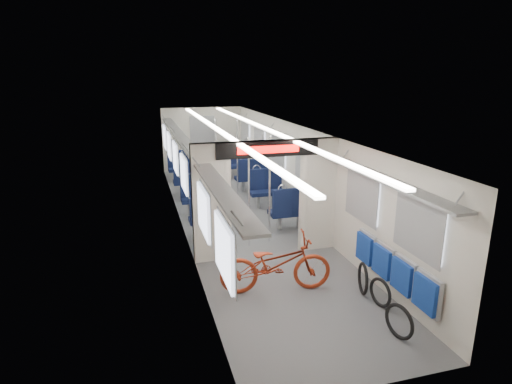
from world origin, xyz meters
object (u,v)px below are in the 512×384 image
Objects in this scene: seat_bay_far_right at (244,167)px; bike_hoop_a at (399,323)px; stanchion_far_left at (216,160)px; stanchion_near_left at (249,193)px; stanchion_far_right at (237,162)px; bicycle at (276,264)px; seat_bay_near_right at (277,196)px; bike_hoop_c at (363,280)px; seat_bay_far_left at (186,170)px; flip_bench at (393,269)px; stanchion_near_right at (270,190)px; seat_bay_near_left at (204,204)px; bike_hoop_b at (380,294)px.

bike_hoop_a is at bearing -90.14° from seat_bay_far_right.
seat_bay_far_right is at bearing 52.30° from stanchion_far_left.
stanchion_far_right is (0.49, 3.09, 0.00)m from stanchion_near_left.
bicycle is 3.80m from seat_bay_near_right.
bike_hoop_a is 0.22× the size of stanchion_near_left.
stanchion_far_right is (-0.65, 6.81, 0.92)m from bike_hoop_a.
seat_bay_far_right is at bearing 90.95° from bike_hoop_c.
stanchion_near_left and stanchion_far_right have the same top height.
stanchion_far_left is (0.70, -1.56, 0.59)m from seat_bay_far_left.
flip_bench is at bearing -75.99° from stanchion_far_left.
stanchion_far_right is (0.02, 2.99, 0.00)m from stanchion_near_right.
seat_bay_near_left is at bearing -90.00° from seat_bay_far_left.
flip_bench is 1.10× the size of seat_bay_near_left.
seat_bay_far_left is 2.41m from stanchion_far_right.
stanchion_far_left is at bearing 7.39° from bicycle.
seat_bay_near_left is 0.85× the size of stanchion_near_left.
seat_bay_near_right is 2.06m from stanchion_near_left.
stanchion_near_left is (-1.58, 2.84, 0.57)m from flip_bench.
stanchion_near_right is 1.00× the size of stanchion_far_left.
stanchion_near_right reaches higher than seat_bay_near_right.
seat_bay_far_right is at bearing 77.06° from stanchion_near_left.
stanchion_far_left is at bearing -127.70° from seat_bay_far_right.
bicycle is at bearing -92.14° from stanchion_near_left.
bike_hoop_a is 3.99m from stanchion_near_left.
seat_bay_far_right reaches higher than seat_bay_near_right.
seat_bay_far_left reaches higher than bike_hoop_a.
stanchion_near_right is at bearing -81.91° from stanchion_far_left.
bike_hoop_b is 0.88× the size of bike_hoop_c.
stanchion_near_left reaches higher than bike_hoop_b.
seat_bay_near_right is at bearing 54.03° from stanchion_near_left.
stanchion_far_left is at bearing 121.20° from seat_bay_near_right.
seat_bay_far_right is at bearing -1.56° from seat_bay_far_left.
flip_bench is 0.94× the size of stanchion_near_left.
seat_bay_near_left is 0.90× the size of seat_bay_far_left.
seat_bay_far_right is at bearing 91.31° from bike_hoop_b.
seat_bay_far_left is at bearing 97.95° from stanchion_near_left.
bike_hoop_b is 0.22× the size of seat_bay_far_left.
stanchion_far_left is at bearing 104.01° from flip_bench.
stanchion_near_right reaches higher than flip_bench.
seat_bay_far_right is 0.97× the size of stanchion_near_left.
bicycle is at bearing -96.36° from stanchion_far_right.
bike_hoop_c is 0.23× the size of stanchion_far_left.
bike_hoop_c is 0.24× the size of seat_bay_far_right.
bike_hoop_b is 0.24× the size of seat_bay_near_left.
bicycle is 5.16m from stanchion_far_right.
seat_bay_near_left is (-0.64, 3.52, 0.04)m from bicycle.
flip_bench is 4.93m from seat_bay_near_left.
seat_bay_far_left is at bearing 90.00° from seat_bay_near_left.
stanchion_far_right is at bearing 80.95° from stanchion_near_left.
seat_bay_far_right is (-0.18, 7.95, 0.35)m from bike_hoop_b.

